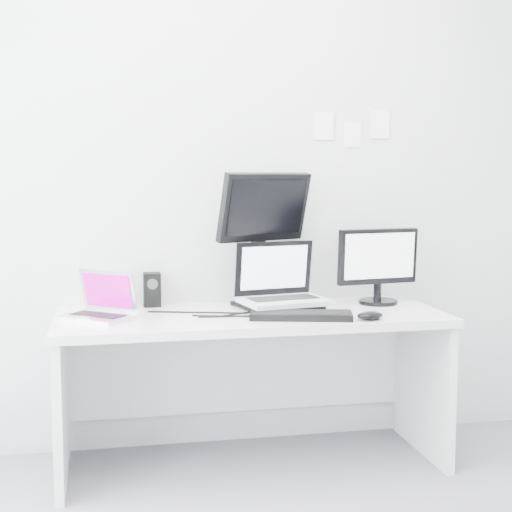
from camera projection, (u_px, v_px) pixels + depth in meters
name	position (u px, v px, depth m)	size (l,w,h in m)	color
back_wall	(237.00, 179.00, 3.82)	(3.60, 3.60, 0.00)	silver
desk	(251.00, 389.00, 3.58)	(1.80, 0.70, 0.73)	silver
macbook	(96.00, 294.00, 3.37)	(0.30, 0.23, 0.23)	silver
speaker	(152.00, 290.00, 3.72)	(0.08, 0.08, 0.17)	black
dell_laptop	(285.00, 276.00, 3.60)	(0.40, 0.31, 0.33)	silver
rear_monitor	(262.00, 237.00, 3.73)	(0.49, 0.18, 0.67)	black
samsung_monitor	(379.00, 265.00, 3.78)	(0.43, 0.20, 0.39)	black
keyboard	(301.00, 315.00, 3.41)	(0.46, 0.16, 0.03)	black
mouse	(370.00, 316.00, 3.37)	(0.12, 0.08, 0.04)	black
wall_note_0	(324.00, 126.00, 3.87)	(0.10, 0.00, 0.14)	white
wall_note_1	(352.00, 134.00, 3.91)	(0.09, 0.00, 0.13)	white
wall_note_2	(380.00, 125.00, 3.93)	(0.10, 0.00, 0.14)	white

